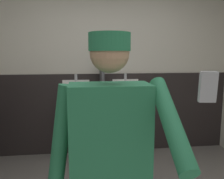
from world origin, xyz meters
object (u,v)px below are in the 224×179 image
(person, at_px, (110,153))
(cell_phone, at_px, (208,87))
(urinal_middle, at_px, (127,105))
(urinal_left, at_px, (76,106))

(person, xyz_separation_m, cell_phone, (0.29, -0.50, 0.45))
(urinal_middle, xyz_separation_m, cell_phone, (-0.20, -2.63, 0.65))
(cell_phone, bearing_deg, urinal_middle, 94.04)
(urinal_left, height_order, person, person)
(urinal_left, xyz_separation_m, cell_phone, (0.55, -2.63, 0.65))
(person, bearing_deg, cell_phone, -59.81)
(person, bearing_deg, urinal_left, 96.79)
(urinal_middle, height_order, cell_phone, cell_phone)
(urinal_left, xyz_separation_m, urinal_middle, (0.75, 0.00, 0.00))
(urinal_middle, distance_m, cell_phone, 2.72)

